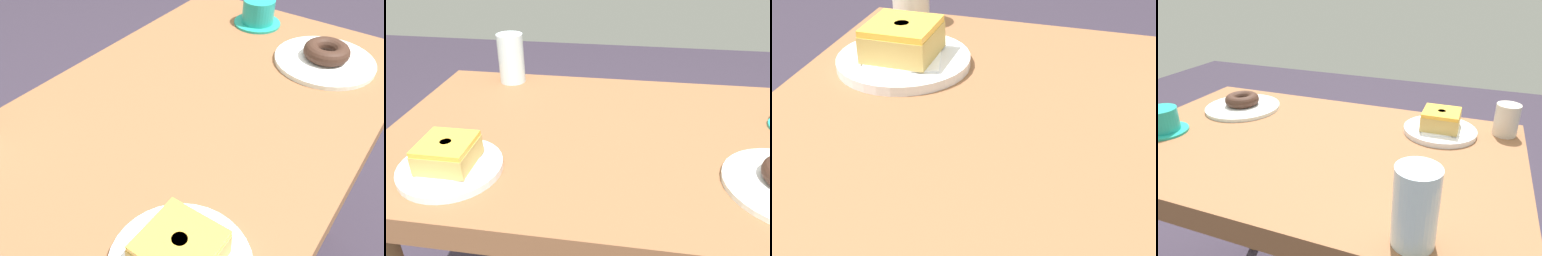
# 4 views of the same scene
# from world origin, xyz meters

# --- Properties ---
(plate_glazed_square) EXTENTS (0.19, 0.19, 0.01)m
(plate_glazed_square) POSITION_xyz_m (0.30, 0.18, 0.71)
(plate_glazed_square) COLOR white
(plate_glazed_square) RESTS_ON table
(napkin_glazed_square) EXTENTS (0.13, 0.13, 0.00)m
(napkin_glazed_square) POSITION_xyz_m (0.30, 0.18, 0.72)
(napkin_glazed_square) COLOR white
(napkin_glazed_square) RESTS_ON plate_glazed_square
(donut_glazed_square) EXTENTS (0.10, 0.10, 0.05)m
(donut_glazed_square) POSITION_xyz_m (0.30, 0.18, 0.74)
(donut_glazed_square) COLOR tan
(donut_glazed_square) RESTS_ON napkin_glazed_square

